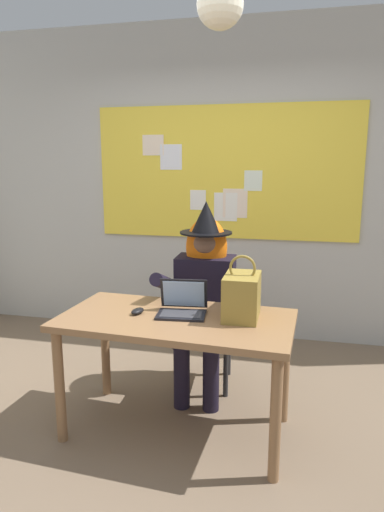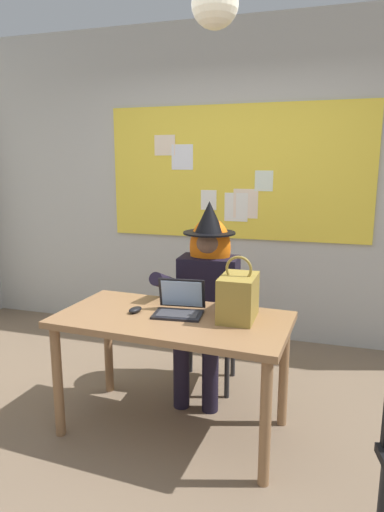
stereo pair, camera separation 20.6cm
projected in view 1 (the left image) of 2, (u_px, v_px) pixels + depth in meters
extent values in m
plane|color=#75604C|center=(177.00, 440.00, 2.69)|extent=(24.00, 24.00, 0.00)
cube|color=#B2B2AD|center=(226.00, 185.00, 4.15)|extent=(5.50, 0.10, 2.88)
cube|color=yellow|center=(225.00, 173.00, 4.07)|extent=(2.40, 0.02, 1.20)
cube|color=#F4E0C6|center=(153.00, 145.00, 4.15)|extent=(0.21, 0.01, 0.19)
cube|color=white|center=(171.00, 157.00, 4.14)|extent=(0.21, 0.01, 0.23)
cube|color=#F4E0C6|center=(235.00, 203.00, 4.09)|extent=(0.23, 0.00, 0.27)
cube|color=white|center=(198.00, 200.00, 4.16)|extent=(0.15, 0.01, 0.18)
cube|color=white|center=(253.00, 181.00, 4.02)|extent=(0.16, 0.01, 0.18)
cube|color=white|center=(226.00, 207.00, 4.12)|extent=(0.22, 0.01, 0.26)
sphere|color=#F2EACC|center=(220.00, 5.00, 2.25)|extent=(0.24, 0.24, 0.24)
cube|color=#8E6642|center=(176.00, 320.00, 2.65)|extent=(1.41, 0.78, 0.04)
cylinder|color=#8E6642|center=(60.00, 386.00, 2.62)|extent=(0.06, 0.06, 0.70)
cylinder|color=#8E6642|center=(275.00, 420.00, 2.28)|extent=(0.06, 0.06, 0.70)
cylinder|color=#8E6642|center=(105.00, 348.00, 3.17)|extent=(0.06, 0.06, 0.70)
cylinder|color=#8E6642|center=(285.00, 370.00, 2.83)|extent=(0.06, 0.06, 0.70)
cube|color=#4C1E19|center=(205.00, 329.00, 3.30)|extent=(0.45, 0.45, 0.04)
cube|color=#4C1E19|center=(208.00, 290.00, 3.44)|extent=(0.38, 0.07, 0.45)
cylinder|color=#262628|center=(226.00, 369.00, 3.16)|extent=(0.04, 0.04, 0.42)
cylinder|color=#262628|center=(178.00, 366.00, 3.21)|extent=(0.04, 0.04, 0.42)
cylinder|color=#262628|center=(229.00, 349.00, 3.49)|extent=(0.04, 0.04, 0.42)
cylinder|color=#262628|center=(186.00, 347.00, 3.54)|extent=(0.04, 0.04, 0.42)
cylinder|color=black|center=(211.00, 378.00, 2.98)|extent=(0.11, 0.11, 0.46)
cylinder|color=black|center=(182.00, 376.00, 3.02)|extent=(0.11, 0.11, 0.46)
cylinder|color=black|center=(215.00, 332.00, 3.09)|extent=(0.16, 0.42, 0.15)
cylinder|color=black|center=(187.00, 330.00, 3.13)|extent=(0.16, 0.42, 0.15)
cube|color=black|center=(206.00, 291.00, 3.26)|extent=(0.43, 0.27, 0.52)
cylinder|color=black|center=(237.00, 286.00, 2.97)|extent=(0.11, 0.47, 0.24)
cylinder|color=black|center=(164.00, 283.00, 3.07)|extent=(0.11, 0.47, 0.24)
sphere|color=brown|center=(206.00, 243.00, 3.19)|extent=(0.20, 0.20, 0.20)
ellipsoid|color=orange|center=(207.00, 248.00, 3.23)|extent=(0.31, 0.23, 0.44)
cylinder|color=black|center=(206.00, 233.00, 3.18)|extent=(0.37, 0.37, 0.01)
cone|color=black|center=(206.00, 217.00, 3.15)|extent=(0.21, 0.21, 0.22)
cube|color=black|center=(181.00, 315.00, 2.66)|extent=(0.31, 0.22, 0.01)
cube|color=#333338|center=(181.00, 314.00, 2.66)|extent=(0.26, 0.16, 0.00)
cube|color=black|center=(184.00, 293.00, 2.76)|extent=(0.29, 0.08, 0.19)
cube|color=#99B7E0|center=(184.00, 294.00, 2.75)|extent=(0.26, 0.06, 0.17)
ellipsoid|color=black|center=(138.00, 311.00, 2.70)|extent=(0.08, 0.11, 0.03)
cube|color=olive|center=(242.00, 296.00, 2.61)|extent=(0.20, 0.30, 0.26)
torus|color=olive|center=(242.00, 268.00, 2.58)|extent=(0.16, 0.02, 0.16)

